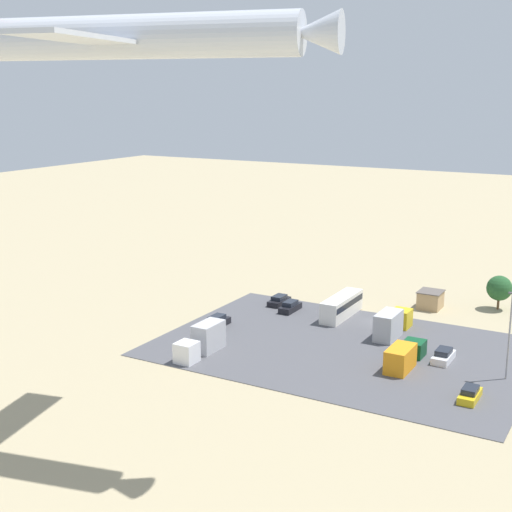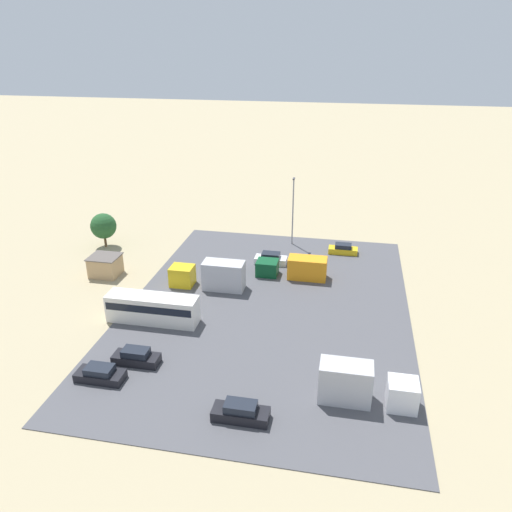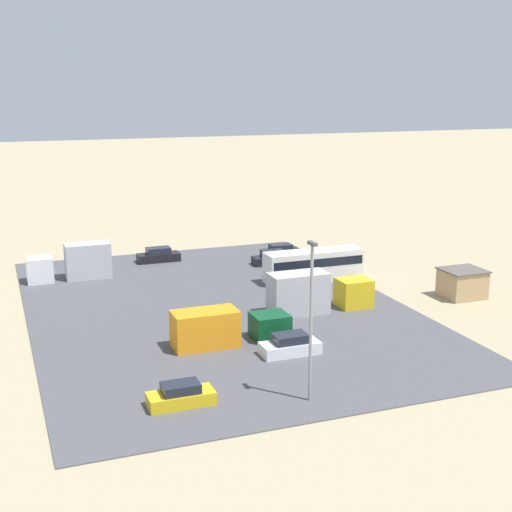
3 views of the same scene
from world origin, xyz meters
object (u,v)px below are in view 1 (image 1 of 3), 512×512
(parked_car_3, at_px, (217,322))
(parked_truck_1, at_px, (202,341))
(bus, at_px, (342,305))
(parked_car_0, at_px, (290,307))
(parked_truck_0, at_px, (404,356))
(parked_car_2, at_px, (443,356))
(parked_car_1, at_px, (279,301))
(parked_car_4, at_px, (470,394))
(airplane, at_px, (137,37))
(shed_building, at_px, (430,300))
(parked_truck_2, at_px, (392,323))

(parked_car_3, distance_m, parked_truck_1, 10.46)
(bus, height_order, parked_truck_1, parked_truck_1)
(parked_car_0, height_order, parked_car_3, parked_car_3)
(parked_truck_0, height_order, parked_truck_1, parked_truck_1)
(parked_car_2, height_order, parked_car_3, parked_car_3)
(bus, height_order, parked_car_1, bus)
(parked_car_4, height_order, parked_truck_1, parked_truck_1)
(parked_car_3, distance_m, airplane, 48.56)
(parked_car_3, bearing_deg, shed_building, 45.29)
(parked_truck_2, distance_m, airplane, 53.26)
(parked_car_1, height_order, parked_car_2, parked_car_2)
(parked_car_0, relative_size, airplane, 0.13)
(parked_truck_0, height_order, airplane, airplane)
(parked_car_2, xyz_separation_m, parked_car_4, (-5.45, 9.69, -0.05))
(bus, relative_size, parked_truck_0, 1.11)
(parked_truck_1, bearing_deg, parked_truck_2, -134.88)
(airplane, bearing_deg, bus, 166.01)
(parked_car_1, relative_size, parked_truck_1, 0.54)
(parked_car_3, relative_size, parked_truck_0, 0.52)
(bus, relative_size, parked_car_3, 2.14)
(parked_car_0, relative_size, parked_truck_1, 0.54)
(parked_car_0, xyz_separation_m, parked_car_4, (-30.70, 18.53, -0.04))
(parked_car_2, height_order, airplane, airplane)
(shed_building, xyz_separation_m, parked_truck_0, (-4.03, 24.62, 0.01))
(parked_car_4, bearing_deg, parked_truck_1, -175.46)
(parked_car_2, xyz_separation_m, parked_car_3, (30.82, 2.66, 0.02))
(parked_car_4, bearing_deg, parked_car_0, 148.89)
(parked_car_1, xyz_separation_m, parked_car_4, (-33.72, 20.72, 0.01))
(bus, xyz_separation_m, parked_truck_1, (9.12, 22.39, -0.02))
(shed_building, relative_size, parked_car_3, 0.82)
(parked_car_3, relative_size, parked_truck_1, 0.57)
(parked_car_4, distance_m, parked_truck_0, 10.80)
(shed_building, distance_m, parked_car_4, 33.13)
(parked_car_4, xyz_separation_m, parked_truck_2, (14.04, -15.67, 1.03))
(parked_car_0, distance_m, airplane, 55.59)
(bus, height_order, parked_car_4, bus)
(parked_car_2, relative_size, parked_car_3, 0.93)
(shed_building, bearing_deg, bus, 46.75)
(parked_truck_1, distance_m, airplane, 41.33)
(parked_car_0, xyz_separation_m, parked_car_2, (-25.25, 8.84, 0.00))
(parked_car_4, height_order, parked_truck_2, parked_truck_2)
(parked_truck_2, bearing_deg, bus, 155.22)
(shed_building, xyz_separation_m, parked_truck_2, (0.92, 14.74, 0.36))
(parked_car_3, height_order, parked_truck_2, parked_truck_2)
(parked_car_1, distance_m, parked_car_4, 39.58)
(parked_truck_2, xyz_separation_m, airplane, (9.76, 39.36, 34.52))
(bus, xyz_separation_m, parked_truck_2, (-9.03, 4.17, -0.03))
(bus, distance_m, parked_car_2, 20.35)
(bus, xyz_separation_m, parked_car_1, (10.66, -0.89, -1.07))
(shed_building, bearing_deg, parked_car_1, 25.18)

